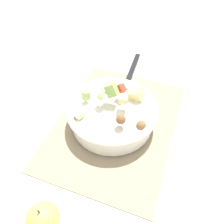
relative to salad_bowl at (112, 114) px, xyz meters
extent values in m
plane|color=silver|center=(0.00, -0.01, -0.05)|extent=(2.40, 2.40, 0.00)
cube|color=gray|center=(0.00, -0.01, -0.04)|extent=(0.47, 0.35, 0.01)
cylinder|color=white|center=(0.00, 0.00, -0.01)|extent=(0.24, 0.24, 0.06)
torus|color=white|center=(0.00, 0.00, 0.02)|extent=(0.26, 0.26, 0.02)
sphere|color=brown|center=(0.07, 0.02, 0.04)|extent=(0.03, 0.03, 0.02)
cube|color=#E5D684|center=(0.07, -0.05, 0.04)|extent=(0.04, 0.05, 0.05)
cube|color=beige|center=(-0.06, 0.07, 0.03)|extent=(0.04, 0.03, 0.03)
cube|color=#A3CC6B|center=(0.00, 0.03, 0.06)|extent=(0.02, 0.03, 0.03)
sphere|color=brown|center=(-0.03, -0.09, 0.02)|extent=(0.04, 0.05, 0.04)
cube|color=#BC3828|center=(0.05, -0.01, 0.06)|extent=(0.03, 0.03, 0.03)
cube|color=#E5D684|center=(0.01, -0.03, 0.06)|extent=(0.03, 0.03, 0.02)
cube|color=#A3CC6B|center=(0.00, 0.08, 0.04)|extent=(0.03, 0.03, 0.03)
sphere|color=brown|center=(-0.05, -0.04, 0.05)|extent=(0.04, 0.04, 0.04)
cube|color=#93C160|center=(0.02, 0.01, 0.07)|extent=(0.04, 0.04, 0.05)
ellipsoid|color=black|center=(0.16, 0.01, -0.03)|extent=(0.06, 0.04, 0.01)
cube|color=black|center=(0.27, 0.02, -0.04)|extent=(0.20, 0.03, 0.01)
sphere|color=#9EC656|center=(-0.32, 0.04, -0.01)|extent=(0.07, 0.07, 0.07)
cylinder|color=brown|center=(-0.32, 0.04, 0.03)|extent=(0.00, 0.00, 0.01)
camera|label=1|loc=(-0.43, -0.16, 0.51)|focal=37.64mm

